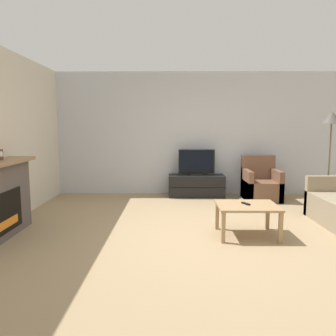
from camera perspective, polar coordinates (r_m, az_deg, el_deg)
ground_plane at (r=4.75m, az=6.42°, el=-11.40°), size 24.00×24.00×0.00m
wall_back at (r=7.34m, az=4.29°, el=5.95°), size 12.00×0.06×2.70m
tv_stand at (r=7.16m, az=4.95°, el=-3.08°), size 1.20×0.47×0.47m
tv at (r=7.08m, az=4.99°, el=0.84°), size 0.78×0.18×0.55m
armchair at (r=7.10m, az=15.85°, el=-2.94°), size 0.70×0.76×0.90m
coffee_table at (r=4.69m, az=13.63°, el=-6.93°), size 0.82×0.66×0.44m
remote at (r=4.69m, az=13.39°, el=-6.05°), size 0.11×0.15×0.02m
floor_lamp at (r=6.53m, az=26.60°, el=7.01°), size 0.38×0.38×1.78m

